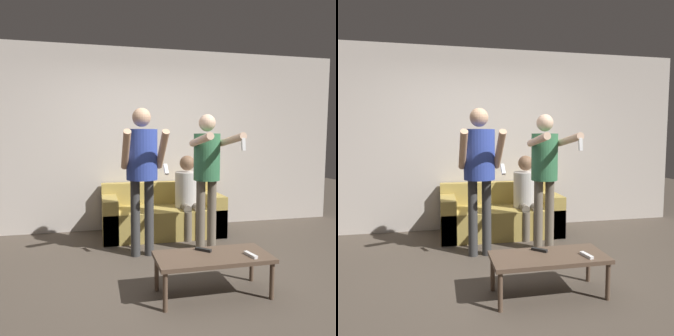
% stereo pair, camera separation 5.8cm
% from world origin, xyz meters
% --- Properties ---
extents(ground_plane, '(14.00, 14.00, 0.00)m').
position_xyz_m(ground_plane, '(0.00, 0.00, 0.00)').
color(ground_plane, '#4C4238').
extents(wall_back, '(6.40, 0.06, 2.70)m').
position_xyz_m(wall_back, '(0.00, 2.00, 1.35)').
color(wall_back, beige).
rests_on(wall_back, ground_plane).
extents(couch, '(1.68, 0.76, 0.72)m').
position_xyz_m(couch, '(0.23, 1.58, 0.26)').
color(couch, '#AD9347').
rests_on(couch, ground_plane).
extents(person_standing_left, '(0.48, 0.63, 1.72)m').
position_xyz_m(person_standing_left, '(-0.16, 0.77, 1.09)').
color(person_standing_left, '#383838').
rests_on(person_standing_left, ground_plane).
extents(person_standing_right, '(0.44, 0.80, 1.66)m').
position_xyz_m(person_standing_right, '(0.63, 0.76, 1.05)').
color(person_standing_right, '#6B6051').
rests_on(person_standing_right, ground_plane).
extents(person_seated, '(0.34, 0.55, 1.13)m').
position_xyz_m(person_seated, '(0.59, 1.45, 0.62)').
color(person_seated, '#6B6051').
rests_on(person_seated, ground_plane).
extents(coffee_table, '(1.02, 0.45, 0.36)m').
position_xyz_m(coffee_table, '(0.31, -0.31, 0.32)').
color(coffee_table, brown).
rests_on(coffee_table, ground_plane).
extents(remote_near, '(0.07, 0.15, 0.02)m').
position_xyz_m(remote_near, '(0.62, -0.41, 0.37)').
color(remote_near, white).
rests_on(remote_near, coffee_table).
extents(remote_far, '(0.13, 0.13, 0.02)m').
position_xyz_m(remote_far, '(0.26, -0.20, 0.37)').
color(remote_far, black).
rests_on(remote_far, coffee_table).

